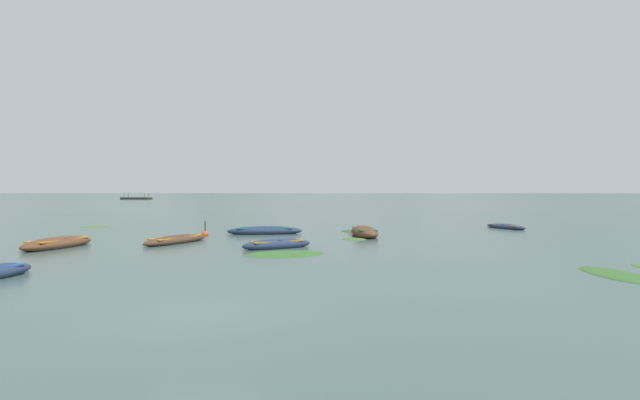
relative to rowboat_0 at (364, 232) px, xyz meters
name	(u,v)px	position (x,y,z in m)	size (l,w,h in m)	color
ground_plane	(314,193)	(-5.31, 1482.58, -0.23)	(6000.00, 6000.00, 0.00)	#425B56
mountain_1	(107,155)	(-1041.06, 2333.48, 188.00)	(1253.13, 1253.13, 376.45)	slate
mountain_2	(228,164)	(-417.81, 2219.98, 138.09)	(795.31, 795.31, 276.65)	#56665B
mountain_3	(417,171)	(515.53, 2326.66, 107.19)	(659.10, 659.10, 214.83)	slate
rowboat_0	(364,232)	(0.00, 0.00, 0.00)	(1.73, 4.24, 0.75)	brown
rowboat_1	(176,240)	(-9.90, -3.62, -0.08)	(2.80, 4.38, 0.49)	#4C3323
rowboat_3	(277,244)	(-4.63, -5.86, -0.06)	(3.41, 2.46, 0.54)	navy
rowboat_4	(506,227)	(10.54, 5.46, -0.10)	(2.12, 3.67, 0.42)	navy
rowboat_5	(58,243)	(-14.81, -5.49, -0.04)	(2.26, 4.25, 0.62)	brown
rowboat_6	(265,231)	(-5.96, 1.38, -0.04)	(4.67, 1.66, 0.61)	navy
ferry_0	(136,198)	(-63.86, 133.48, 0.21)	(10.01, 5.03, 2.54)	#2D2826
mooring_buoy	(205,234)	(-9.33, 0.21, -0.13)	(0.41, 0.41, 0.97)	#DB4C1E
weed_patch_0	(285,254)	(-4.12, -7.96, -0.23)	(3.30, 2.37, 0.14)	#38662D
weed_patch_1	(355,232)	(-0.30, 2.91, -0.23)	(1.45, 2.59, 0.14)	#2D5628
weed_patch_2	(619,275)	(6.49, -12.96, -0.23)	(3.36, 1.49, 0.14)	#38662D
weed_patch_4	(96,227)	(-19.06, 7.38, -0.23)	(1.64, 1.98, 0.14)	#477033
weed_patch_6	(354,239)	(-0.76, -1.93, -0.23)	(1.33, 1.05, 0.14)	#477033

